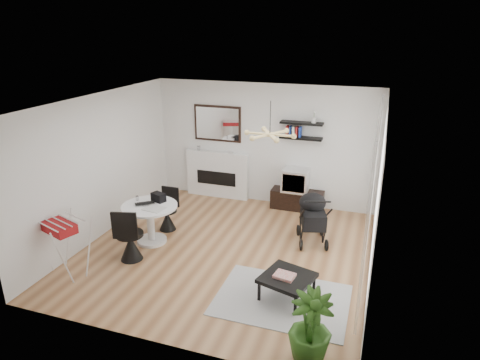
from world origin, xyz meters
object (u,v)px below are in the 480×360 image
(drying_rack, at_px, (65,246))
(potted_plant, at_px, (310,327))
(tv_console, at_px, (297,200))
(fireplace, at_px, (217,169))
(stroller, at_px, (312,220))
(coffee_table, at_px, (287,278))
(crt_tv, at_px, (296,180))
(dining_table, at_px, (150,218))

(drying_rack, bearing_deg, potted_plant, 10.02)
(tv_console, bearing_deg, fireplace, 176.07)
(stroller, xyz_separation_m, coffee_table, (-0.04, -1.91, -0.11))
(tv_console, relative_size, drying_rack, 1.19)
(crt_tv, xyz_separation_m, stroller, (0.62, -1.39, -0.23))
(drying_rack, height_order, potted_plant, drying_rack)
(crt_tv, xyz_separation_m, potted_plant, (1.11, -4.45, -0.21))
(potted_plant, bearing_deg, coffee_table, 115.08)
(stroller, relative_size, potted_plant, 1.09)
(tv_console, distance_m, stroller, 1.52)
(stroller, distance_m, coffee_table, 1.92)
(dining_table, bearing_deg, fireplace, 82.46)
(tv_console, distance_m, drying_rack, 4.86)
(drying_rack, bearing_deg, fireplace, 93.73)
(crt_tv, distance_m, potted_plant, 4.59)
(crt_tv, relative_size, drying_rack, 0.58)
(tv_console, height_order, crt_tv, crt_tv)
(crt_tv, bearing_deg, stroller, -66.04)
(dining_table, bearing_deg, drying_rack, -118.06)
(tv_console, height_order, dining_table, dining_table)
(dining_table, bearing_deg, stroller, 19.53)
(fireplace, height_order, stroller, fireplace)
(drying_rack, xyz_separation_m, potted_plant, (4.08, -0.65, -0.04))
(dining_table, xyz_separation_m, stroller, (2.84, 1.01, -0.05))
(stroller, xyz_separation_m, potted_plant, (0.49, -3.05, 0.03))
(drying_rack, bearing_deg, tv_console, 70.60)
(fireplace, xyz_separation_m, dining_table, (-0.34, -2.54, -0.19))
(stroller, bearing_deg, dining_table, -177.09)
(crt_tv, relative_size, stroller, 0.55)
(dining_table, relative_size, stroller, 1.00)
(fireplace, distance_m, coffee_table, 4.25)
(crt_tv, relative_size, potted_plant, 0.60)
(drying_rack, height_order, coffee_table, drying_rack)
(tv_console, relative_size, stroller, 1.12)
(tv_console, height_order, potted_plant, potted_plant)
(fireplace, distance_m, drying_rack, 4.08)
(drying_rack, relative_size, potted_plant, 1.03)
(dining_table, distance_m, coffee_table, 2.95)
(coffee_table, relative_size, potted_plant, 0.92)
(dining_table, bearing_deg, crt_tv, 47.21)
(fireplace, bearing_deg, stroller, -31.40)
(dining_table, height_order, potted_plant, potted_plant)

